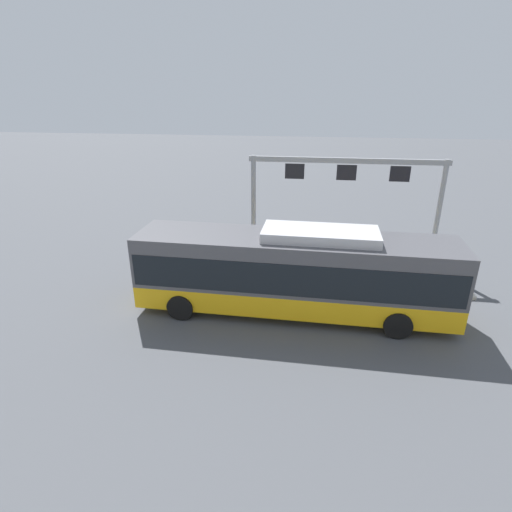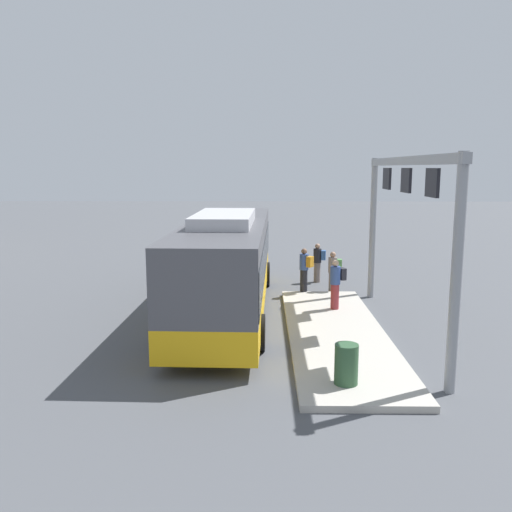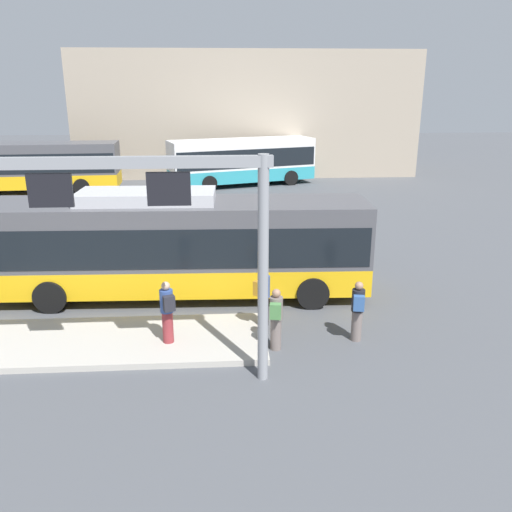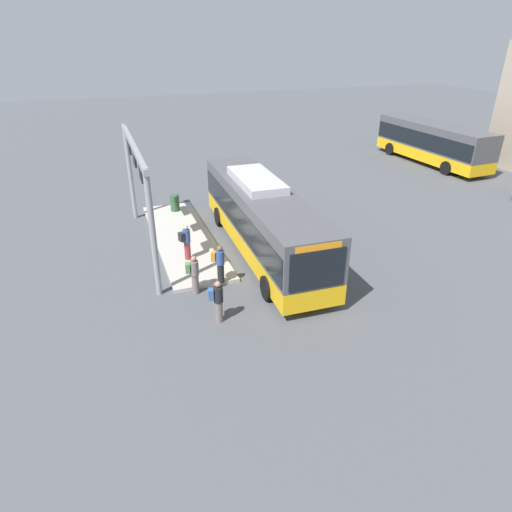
{
  "view_description": "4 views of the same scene",
  "coord_description": "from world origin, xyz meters",
  "px_view_note": "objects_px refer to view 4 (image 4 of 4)",
  "views": [
    {
      "loc": [
        -0.45,
        14.27,
        8.25
      ],
      "look_at": [
        1.65,
        -1.47,
        1.68
      ],
      "focal_mm": 29.06,
      "sensor_mm": 36.0,
      "label": 1
    },
    {
      "loc": [
        -17.54,
        -1.18,
        4.87
      ],
      "look_at": [
        2.21,
        -0.93,
        1.58
      ],
      "focal_mm": 37.48,
      "sensor_mm": 36.0,
      "label": 2
    },
    {
      "loc": [
        1.41,
        -16.17,
        6.53
      ],
      "look_at": [
        2.45,
        -0.37,
        1.42
      ],
      "focal_mm": 37.13,
      "sensor_mm": 36.0,
      "label": 3
    },
    {
      "loc": [
        17.97,
        -6.77,
        9.49
      ],
      "look_at": [
        2.8,
        -1.32,
        1.28
      ],
      "focal_mm": 31.04,
      "sensor_mm": 36.0,
      "label": 4
    }
  ],
  "objects_px": {
    "bus_background_right": "(433,141)",
    "person_waiting_mid": "(220,263)",
    "person_waiting_far": "(186,241)",
    "person_waiting_near": "(194,274)",
    "person_boarding": "(218,300)",
    "bus_main": "(262,216)",
    "trash_bin": "(175,203)"
  },
  "relations": [
    {
      "from": "person_boarding",
      "to": "trash_bin",
      "type": "xyz_separation_m",
      "value": [
        -11.3,
        0.52,
        -0.28
      ]
    },
    {
      "from": "person_waiting_near",
      "to": "person_waiting_far",
      "type": "bearing_deg",
      "value": 94.25
    },
    {
      "from": "bus_main",
      "to": "person_waiting_far",
      "type": "height_order",
      "value": "bus_main"
    },
    {
      "from": "person_boarding",
      "to": "person_waiting_far",
      "type": "xyz_separation_m",
      "value": [
        -4.97,
        -0.09,
        0.16
      ]
    },
    {
      "from": "bus_main",
      "to": "bus_background_right",
      "type": "xyz_separation_m",
      "value": [
        -10.43,
        18.28,
        -0.04
      ]
    },
    {
      "from": "person_boarding",
      "to": "person_waiting_near",
      "type": "xyz_separation_m",
      "value": [
        -2.21,
        -0.37,
        0.0
      ]
    },
    {
      "from": "bus_main",
      "to": "person_waiting_near",
      "type": "distance_m",
      "value": 4.86
    },
    {
      "from": "person_boarding",
      "to": "person_waiting_mid",
      "type": "bearing_deg",
      "value": 83.34
    },
    {
      "from": "bus_background_right",
      "to": "trash_bin",
      "type": "height_order",
      "value": "bus_background_right"
    },
    {
      "from": "person_waiting_near",
      "to": "person_waiting_mid",
      "type": "bearing_deg",
      "value": 21.92
    },
    {
      "from": "bus_background_right",
      "to": "person_boarding",
      "type": "relative_size",
      "value": 6.35
    },
    {
      "from": "bus_main",
      "to": "person_waiting_mid",
      "type": "bearing_deg",
      "value": -46.53
    },
    {
      "from": "person_boarding",
      "to": "bus_main",
      "type": "bearing_deg",
      "value": 64.98
    },
    {
      "from": "person_waiting_mid",
      "to": "person_waiting_far",
      "type": "relative_size",
      "value": 1.0
    },
    {
      "from": "person_waiting_near",
      "to": "person_waiting_far",
      "type": "relative_size",
      "value": 1.0
    },
    {
      "from": "bus_background_right",
      "to": "person_waiting_near",
      "type": "xyz_separation_m",
      "value": [
        13.16,
        -22.19,
        -0.89
      ]
    },
    {
      "from": "person_waiting_mid",
      "to": "bus_background_right",
      "type": "bearing_deg",
      "value": 65.9
    },
    {
      "from": "bus_background_right",
      "to": "person_waiting_far",
      "type": "bearing_deg",
      "value": 112.28
    },
    {
      "from": "bus_background_right",
      "to": "trash_bin",
      "type": "distance_m",
      "value": 21.71
    },
    {
      "from": "bus_background_right",
      "to": "person_waiting_mid",
      "type": "relative_size",
      "value": 6.35
    },
    {
      "from": "bus_background_right",
      "to": "person_waiting_far",
      "type": "xyz_separation_m",
      "value": [
        10.4,
        -21.91,
        -0.73
      ]
    },
    {
      "from": "bus_main",
      "to": "person_boarding",
      "type": "relative_size",
      "value": 7.19
    },
    {
      "from": "person_waiting_mid",
      "to": "trash_bin",
      "type": "distance_m",
      "value": 8.87
    },
    {
      "from": "bus_background_right",
      "to": "person_waiting_far",
      "type": "height_order",
      "value": "bus_background_right"
    },
    {
      "from": "person_waiting_near",
      "to": "person_boarding",
      "type": "bearing_deg",
      "value": -70.55
    },
    {
      "from": "person_waiting_far",
      "to": "trash_bin",
      "type": "xyz_separation_m",
      "value": [
        -6.33,
        0.62,
        -0.44
      ]
    },
    {
      "from": "person_boarding",
      "to": "person_waiting_far",
      "type": "distance_m",
      "value": 4.97
    },
    {
      "from": "bus_background_right",
      "to": "trash_bin",
      "type": "relative_size",
      "value": 11.78
    },
    {
      "from": "person_boarding",
      "to": "person_waiting_near",
      "type": "height_order",
      "value": "same"
    },
    {
      "from": "person_waiting_far",
      "to": "trash_bin",
      "type": "height_order",
      "value": "person_waiting_far"
    },
    {
      "from": "bus_background_right",
      "to": "person_waiting_far",
      "type": "distance_m",
      "value": 24.26
    },
    {
      "from": "person_waiting_near",
      "to": "trash_bin",
      "type": "distance_m",
      "value": 9.14
    }
  ]
}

